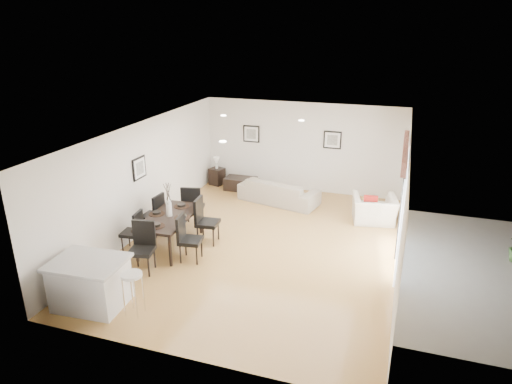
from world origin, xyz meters
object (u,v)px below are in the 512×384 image
(dining_chair_wfar, at_px, (155,212))
(bar_stool, at_px, (132,279))
(armchair, at_px, (374,209))
(dining_table, at_px, (170,219))
(dining_chair_enear, at_px, (186,236))
(kitchen_island, at_px, (90,283))
(sofa, at_px, (279,191))
(dining_chair_wnear, at_px, (135,229))
(dining_chair_efar, at_px, (204,218))
(dining_chair_head, at_px, (143,244))
(side_table, at_px, (217,176))
(dining_chair_foot, at_px, (192,204))
(coffee_table, at_px, (241,184))

(dining_chair_wfar, bearing_deg, bar_stool, 25.78)
(armchair, xyz_separation_m, dining_table, (-4.32, -2.85, 0.33))
(dining_chair_enear, height_order, kitchen_island, dining_chair_enear)
(armchair, bearing_deg, dining_table, 22.23)
(sofa, xyz_separation_m, dining_chair_wnear, (-2.26, -3.89, 0.20))
(bar_stool, bearing_deg, dining_table, 104.11)
(dining_chair_efar, distance_m, kitchen_island, 3.13)
(dining_chair_wnear, distance_m, dining_chair_wfar, 0.90)
(kitchen_island, bearing_deg, dining_chair_efar, 69.89)
(dining_table, bearing_deg, dining_chair_head, -93.59)
(dining_chair_wnear, xyz_separation_m, dining_chair_head, (0.63, -0.68, 0.07))
(side_table, xyz_separation_m, bar_stool, (1.32, -6.89, 0.43))
(dining_chair_efar, distance_m, dining_chair_foot, 0.91)
(dining_chair_enear, bearing_deg, armchair, -55.85)
(coffee_table, bearing_deg, sofa, -26.21)
(sofa, height_order, dining_table, dining_table)
(dining_chair_wfar, relative_size, dining_chair_efar, 0.95)
(side_table, bearing_deg, kitchen_island, -86.47)
(dining_chair_wnear, relative_size, dining_chair_foot, 0.87)
(dining_chair_foot, distance_m, kitchen_island, 3.68)
(dining_table, distance_m, dining_chair_wfar, 0.79)
(armchair, distance_m, dining_chair_enear, 4.96)
(dining_chair_enear, bearing_deg, dining_chair_wfar, 46.43)
(dining_chair_foot, bearing_deg, dining_table, 76.54)
(dining_chair_head, distance_m, bar_stool, 1.57)
(armchair, height_order, dining_table, dining_table)
(sofa, bearing_deg, dining_chair_enear, 89.15)
(sofa, relative_size, dining_chair_wfar, 2.20)
(sofa, distance_m, armchair, 2.77)
(dining_chair_enear, distance_m, kitchen_island, 2.26)
(armchair, distance_m, dining_chair_wnear, 5.97)
(dining_chair_enear, height_order, dining_chair_foot, dining_chair_foot)
(dining_chair_efar, relative_size, coffee_table, 1.15)
(sofa, relative_size, dining_chair_enear, 2.20)
(sofa, xyz_separation_m, dining_chair_wfar, (-2.25, -2.99, 0.25))
(sofa, distance_m, dining_chair_wnear, 4.50)
(sofa, bearing_deg, dining_chair_head, 83.46)
(dining_chair_foot, bearing_deg, dining_chair_enear, 98.88)
(armchair, bearing_deg, dining_chair_enear, 30.86)
(coffee_table, bearing_deg, kitchen_island, -94.85)
(dining_chair_wfar, distance_m, dining_chair_efar, 1.28)
(side_table, bearing_deg, bar_stool, -79.19)
(dining_chair_wfar, height_order, kitchen_island, dining_chair_wfar)
(side_table, distance_m, kitchen_island, 6.90)
(coffee_table, relative_size, kitchen_island, 0.71)
(dining_chair_wfar, bearing_deg, dining_chair_foot, 138.15)
(dining_chair_efar, xyz_separation_m, dining_chair_head, (-0.65, -1.57, -0.01))
(dining_table, distance_m, dining_chair_efar, 0.78)
(sofa, xyz_separation_m, dining_chair_foot, (-1.59, -2.32, 0.28))
(dining_chair_wfar, height_order, dining_chair_enear, dining_chair_wfar)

